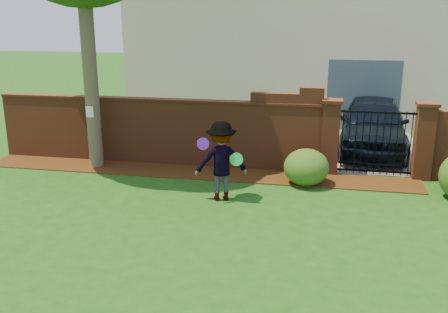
% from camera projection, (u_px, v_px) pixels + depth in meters
% --- Properties ---
extents(ground, '(80.00, 80.00, 0.01)m').
position_uv_depth(ground, '(198.00, 230.00, 9.36)').
color(ground, '#1C4D13').
rests_on(ground, ground).
extents(mulch_bed, '(11.10, 1.08, 0.03)m').
position_uv_depth(mulch_bed, '(193.00, 172.00, 12.68)').
color(mulch_bed, '#39200A').
rests_on(mulch_bed, ground).
extents(brick_wall, '(8.70, 0.31, 2.16)m').
position_uv_depth(brick_wall, '(160.00, 130.00, 13.25)').
color(brick_wall, brown).
rests_on(brick_wall, ground).
extents(pillar_left, '(0.50, 0.50, 1.88)m').
position_uv_depth(pillar_left, '(330.00, 136.00, 12.42)').
color(pillar_left, brown).
rests_on(pillar_left, ground).
extents(pillar_right, '(0.50, 0.50, 1.88)m').
position_uv_depth(pillar_right, '(424.00, 141.00, 12.01)').
color(pillar_right, brown).
rests_on(pillar_right, ground).
extents(iron_gate, '(1.78, 0.03, 1.60)m').
position_uv_depth(iron_gate, '(376.00, 143.00, 12.24)').
color(iron_gate, black).
rests_on(iron_gate, ground).
extents(driveway, '(3.20, 8.00, 0.01)m').
position_uv_depth(driveway, '(362.00, 138.00, 16.25)').
color(driveway, gray).
rests_on(driveway, ground).
extents(house, '(12.40, 6.40, 6.30)m').
position_uv_depth(house, '(296.00, 32.00, 19.60)').
color(house, beige).
rests_on(house, ground).
extents(car, '(2.21, 4.75, 1.57)m').
position_uv_depth(car, '(374.00, 126.00, 14.32)').
color(car, black).
rests_on(car, ground).
extents(paper_notice, '(0.20, 0.01, 0.28)m').
position_uv_depth(paper_notice, '(90.00, 112.00, 12.64)').
color(paper_notice, white).
rests_on(paper_notice, tree).
extents(shrub_left, '(1.06, 1.06, 0.87)m').
position_uv_depth(shrub_left, '(306.00, 167.00, 11.71)').
color(shrub_left, '#235319').
rests_on(shrub_left, ground).
extents(man, '(1.25, 0.94, 1.72)m').
position_uv_depth(man, '(221.00, 162.00, 10.65)').
color(man, gray).
rests_on(man, ground).
extents(frisbee_purple, '(0.26, 0.20, 0.26)m').
position_uv_depth(frisbee_purple, '(203.00, 144.00, 10.29)').
color(frisbee_purple, '#6E20CD').
rests_on(frisbee_purple, man).
extents(frisbee_green, '(0.28, 0.07, 0.28)m').
position_uv_depth(frisbee_green, '(236.00, 159.00, 10.40)').
color(frisbee_green, green).
rests_on(frisbee_green, man).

